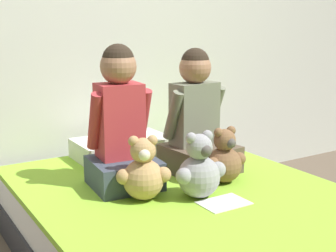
{
  "coord_description": "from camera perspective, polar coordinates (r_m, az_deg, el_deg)",
  "views": [
    {
      "loc": [
        -1.15,
        -1.59,
        1.14
      ],
      "look_at": [
        0.0,
        0.28,
        0.64
      ],
      "focal_mm": 50.0,
      "sensor_mm": 36.0,
      "label": 1
    }
  ],
  "objects": [
    {
      "name": "teddy_bear_between_children",
      "position": [
        2.09,
        3.82,
        -5.37
      ],
      "size": [
        0.25,
        0.19,
        0.3
      ],
      "rotation": [
        0.0,
        0.0,
        -0.02
      ],
      "color": "#939399",
      "rests_on": "bed"
    },
    {
      "name": "child_on_left",
      "position": [
        2.22,
        -5.77,
        -0.02
      ],
      "size": [
        0.33,
        0.33,
        0.67
      ],
      "rotation": [
        0.0,
        0.0,
        -0.09
      ],
      "color": "#384251",
      "rests_on": "bed"
    },
    {
      "name": "teddy_bear_held_by_right_child",
      "position": [
        2.3,
        6.89,
        -4.04
      ],
      "size": [
        0.23,
        0.17,
        0.28
      ],
      "rotation": [
        0.0,
        0.0,
        0.03
      ],
      "color": "brown",
      "rests_on": "bed"
    },
    {
      "name": "pillow_at_headboard",
      "position": [
        2.74,
        -5.6,
        -2.6
      ],
      "size": [
        0.54,
        0.32,
        0.11
      ],
      "color": "silver",
      "rests_on": "bed"
    },
    {
      "name": "sign_card",
      "position": [
        2.07,
        6.82,
        -9.29
      ],
      "size": [
        0.21,
        0.15,
        0.0
      ],
      "color": "white",
      "rests_on": "bed"
    },
    {
      "name": "child_on_right",
      "position": [
        2.44,
        3.56,
        0.44
      ],
      "size": [
        0.36,
        0.35,
        0.64
      ],
      "rotation": [
        0.0,
        0.0,
        0.09
      ],
      "color": "brown",
      "rests_on": "bed"
    },
    {
      "name": "teddy_bear_held_by_left_child",
      "position": [
        2.07,
        -3.02,
        -5.72
      ],
      "size": [
        0.23,
        0.18,
        0.29
      ],
      "rotation": [
        0.0,
        0.0,
        -0.39
      ],
      "color": "tan",
      "rests_on": "bed"
    },
    {
      "name": "bed",
      "position": [
        2.18,
        3.97,
        -13.36
      ],
      "size": [
        1.38,
        1.95,
        0.36
      ],
      "color": "#2D2D33",
      "rests_on": "ground_plane"
    },
    {
      "name": "wall_behind_bed",
      "position": [
        2.92,
        -8.69,
        14.76
      ],
      "size": [
        8.0,
        0.06,
        2.5
      ],
      "color": "beige",
      "rests_on": "ground_plane"
    }
  ]
}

